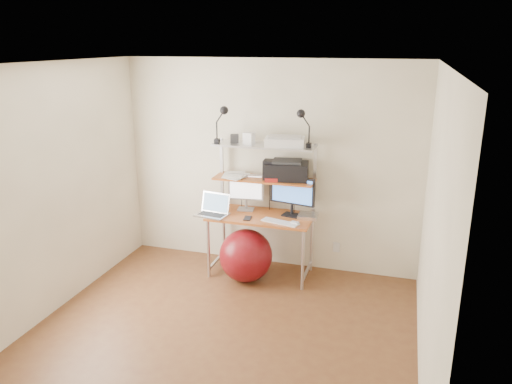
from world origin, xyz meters
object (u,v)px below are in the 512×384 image
monitor_black (292,193)px  exercise_ball (246,255)px  printer (287,170)px  monitor_silver (246,189)px  laptop (214,210)px

monitor_black → exercise_ball: bearing=-133.4°
printer → monitor_silver: bearing=174.3°
printer → laptop: bearing=-167.3°
monitor_black → laptop: monitor_black is taller
printer → monitor_black: bearing=-47.3°
monitor_silver → laptop: size_ratio=1.19×
exercise_ball → laptop: bearing=168.5°
monitor_black → laptop: (-0.88, -0.24, -0.22)m
monitor_silver → exercise_ball: bearing=-80.6°
monitor_black → printer: 0.26m
monitor_silver → monitor_black: monitor_black is taller
monitor_black → printer: size_ratio=1.05×
laptop → printer: bearing=29.5°
monitor_silver → printer: bearing=-5.0°
monitor_silver → laptop: 0.46m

